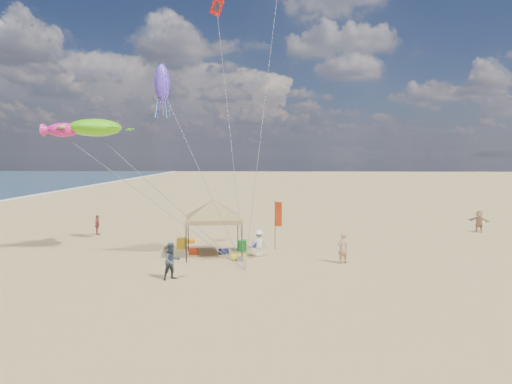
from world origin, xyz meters
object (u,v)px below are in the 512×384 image
person_near_c (259,243)px  person_near_b (172,261)px  feather_flag (278,217)px  person_far_c (479,221)px  chair_green (243,246)px  person_far_a (97,225)px  beach_cart (239,257)px  chair_yellow (181,243)px  person_near_a (343,248)px  cooler_red (194,251)px  canopy_tent (213,202)px  cooler_blue (256,245)px

person_near_c → person_near_b: bearing=35.1°
feather_flag → person_far_c: size_ratio=1.79×
chair_green → person_near_c: 1.92m
feather_flag → person_near_c: feather_flag is taller
person_near_b → person_far_a: (-8.47, 11.93, -0.15)m
beach_cart → person_near_b: 5.21m
chair_yellow → chair_green: bearing=-8.5°
feather_flag → chair_yellow: (-6.32, 0.01, -1.76)m
chair_green → person_near_a: person_near_a is taller
cooler_red → person_near_c: 4.11m
person_far_c → chair_yellow: bearing=-126.0°
chair_yellow → person_near_b: size_ratio=0.38×
chair_yellow → person_far_c: 23.40m
person_near_b → chair_yellow: bearing=59.7°
cooler_red → beach_cart: bearing=-24.6°
canopy_tent → chair_yellow: (-2.42, 1.97, -2.96)m
person_near_a → person_near_c: (-4.79, 1.53, -0.06)m
beach_cart → person_near_b: bearing=-125.2°
cooler_blue → person_near_a: 6.59m
cooler_blue → person_far_c: bearing=20.0°
chair_green → chair_yellow: same height
cooler_red → person_far_a: 10.70m
cooler_blue → chair_green: bearing=-126.5°
canopy_tent → person_near_b: bearing=-104.6°
chair_green → canopy_tent: bearing=-140.8°
person_near_a → person_far_a: 19.30m
canopy_tent → person_far_a: bearing=146.0°
cooler_blue → person_far_c: size_ratio=0.31×
feather_flag → chair_green: feather_flag is taller
person_near_b → cooler_blue: bearing=24.9°
canopy_tent → chair_green: (1.67, 1.36, -2.96)m
canopy_tent → cooler_blue: canopy_tent is taller
beach_cart → person_near_c: (1.16, 0.91, 0.62)m
chair_yellow → person_far_a: (-7.43, 4.69, 0.42)m
chair_green → person_far_c: bearing=22.3°
beach_cart → person_far_c: bearing=28.4°
cooler_red → person_near_a: person_near_a is taller
person_near_b → person_far_a: person_near_b is taller
beach_cart → person_near_a: (5.95, -0.63, 0.68)m
person_near_b → chair_green: bearing=26.9°
cooler_red → cooler_blue: size_ratio=1.00×
cooler_blue → chair_green: size_ratio=0.77×
chair_yellow → person_far_a: size_ratio=0.46×
person_far_a → canopy_tent: bearing=-136.9°
person_near_c → chair_green: bearing=-70.3°
canopy_tent → person_near_b: 5.95m
person_far_a → chair_green: bearing=-127.5°
cooler_blue → person_far_a: bearing=161.5°
cooler_blue → cooler_red: bearing=-149.4°
cooler_red → beach_cart: cooler_red is taller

